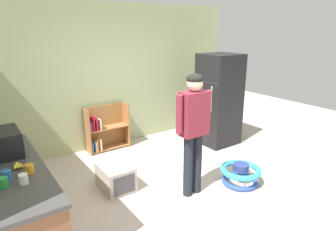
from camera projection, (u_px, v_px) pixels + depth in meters
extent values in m
plane|color=beige|center=(192.00, 191.00, 4.22)|extent=(12.00, 12.00, 0.00)
cube|color=#A1AE7E|center=(116.00, 76.00, 5.65)|extent=(5.20, 0.06, 2.70)
cube|color=brown|center=(16.00, 209.00, 3.08)|extent=(0.60, 1.92, 0.86)
cube|color=#43403F|center=(9.00, 170.00, 2.95)|extent=(0.64, 1.96, 0.04)
sphere|color=silver|center=(63.00, 219.00, 2.72)|extent=(0.04, 0.04, 0.04)
sphere|color=silver|center=(46.00, 189.00, 3.22)|extent=(0.04, 0.04, 0.04)
sphere|color=silver|center=(33.00, 167.00, 3.72)|extent=(0.04, 0.04, 0.04)
cube|color=black|center=(219.00, 100.00, 5.76)|extent=(0.70, 0.68, 1.78)
cylinder|color=silver|center=(211.00, 100.00, 5.40)|extent=(0.02, 0.02, 0.50)
cube|color=#333333|center=(206.00, 82.00, 5.45)|extent=(0.01, 0.67, 0.01)
cube|color=#9F663A|center=(88.00, 132.00, 5.34)|extent=(0.02, 0.28, 0.85)
cube|color=#9F663A|center=(126.00, 124.00, 5.77)|extent=(0.02, 0.28, 0.85)
cube|color=olive|center=(105.00, 126.00, 5.66)|extent=(0.80, 0.02, 0.85)
cube|color=#9F663A|center=(109.00, 147.00, 5.67)|extent=(0.76, 0.24, 0.02)
cube|color=#9F663A|center=(108.00, 128.00, 5.55)|extent=(0.76, 0.24, 0.02)
cube|color=#28579D|center=(92.00, 147.00, 5.42)|extent=(0.03, 0.17, 0.20)
cube|color=purple|center=(90.00, 126.00, 5.31)|extent=(0.03, 0.17, 0.18)
cube|color=beige|center=(95.00, 146.00, 5.46)|extent=(0.02, 0.17, 0.20)
cube|color=red|center=(92.00, 124.00, 5.33)|extent=(0.03, 0.17, 0.25)
cube|color=orange|center=(96.00, 145.00, 5.47)|extent=(0.02, 0.17, 0.23)
cube|color=#B61E2B|center=(96.00, 123.00, 5.36)|extent=(0.02, 0.17, 0.26)
cube|color=beige|center=(100.00, 144.00, 5.51)|extent=(0.03, 0.17, 0.22)
cube|color=beige|center=(99.00, 124.00, 5.41)|extent=(0.03, 0.17, 0.20)
cylinder|color=#1D222B|center=(188.00, 166.00, 4.01)|extent=(0.13, 0.13, 0.88)
cylinder|color=#1D222B|center=(197.00, 163.00, 4.10)|extent=(0.13, 0.13, 0.88)
cube|color=maroon|center=(194.00, 113.00, 3.84)|extent=(0.38, 0.22, 0.59)
cylinder|color=maroon|center=(179.00, 114.00, 3.70)|extent=(0.09, 0.09, 0.50)
cylinder|color=maroon|center=(208.00, 108.00, 3.96)|extent=(0.09, 0.09, 0.50)
sphere|color=beige|center=(195.00, 83.00, 3.72)|extent=(0.21, 0.21, 0.21)
ellipsoid|color=black|center=(195.00, 79.00, 3.71)|extent=(0.22, 0.22, 0.14)
torus|color=#304EB1|center=(240.00, 181.00, 4.42)|extent=(0.54, 0.54, 0.07)
torus|color=#32A5BA|center=(241.00, 170.00, 4.37)|extent=(0.60, 0.60, 0.08)
cylinder|color=navy|center=(241.00, 167.00, 4.35)|extent=(0.23, 0.23, 0.10)
cylinder|color=silver|center=(250.00, 172.00, 4.52)|extent=(0.02, 0.02, 0.18)
cylinder|color=silver|center=(226.00, 173.00, 4.48)|extent=(0.02, 0.02, 0.18)
cylinder|color=silver|center=(245.00, 183.00, 4.18)|extent=(0.02, 0.02, 0.18)
cube|color=beige|center=(116.00, 177.00, 4.25)|extent=(0.42, 0.54, 0.36)
cube|color=#424247|center=(124.00, 185.00, 4.03)|extent=(0.32, 0.01, 0.27)
cube|color=black|center=(2.00, 143.00, 3.22)|extent=(0.36, 0.48, 0.28)
cube|color=#2D2D33|center=(21.00, 141.00, 3.28)|extent=(0.01, 0.31, 0.20)
cube|color=#515156|center=(18.00, 135.00, 3.45)|extent=(0.01, 0.10, 0.20)
ellipsoid|color=yellow|center=(16.00, 166.00, 2.95)|extent=(0.09, 0.16, 0.04)
ellipsoid|color=yellow|center=(18.00, 165.00, 2.96)|extent=(0.04, 0.15, 0.04)
ellipsoid|color=yellow|center=(19.00, 165.00, 2.96)|extent=(0.09, 0.16, 0.04)
cylinder|color=blue|center=(7.00, 175.00, 2.71)|extent=(0.08, 0.08, 0.09)
cylinder|color=orange|center=(29.00, 169.00, 2.84)|extent=(0.08, 0.08, 0.09)
cylinder|color=white|center=(23.00, 179.00, 2.65)|extent=(0.08, 0.08, 0.09)
cylinder|color=green|center=(4.00, 183.00, 2.59)|extent=(0.08, 0.08, 0.09)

